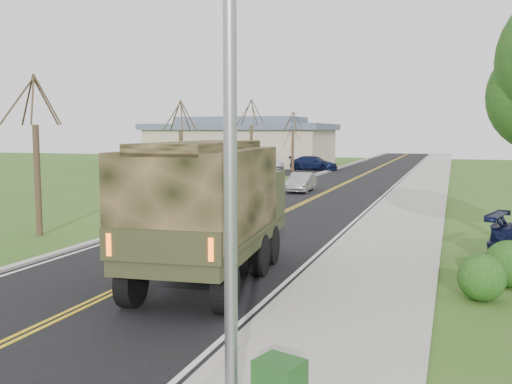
% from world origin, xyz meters
% --- Properties ---
extents(road, '(8.00, 120.00, 0.01)m').
position_xyz_m(road, '(0.00, 40.00, 0.01)').
color(road, black).
rests_on(road, ground).
extents(curb_right, '(0.30, 120.00, 0.12)m').
position_xyz_m(curb_right, '(4.15, 40.00, 0.06)').
color(curb_right, '#9E998E').
rests_on(curb_right, ground).
extents(sidewalk_right, '(3.20, 120.00, 0.10)m').
position_xyz_m(sidewalk_right, '(5.90, 40.00, 0.05)').
color(sidewalk_right, '#9E998E').
rests_on(sidewalk_right, ground).
extents(curb_left, '(0.30, 120.00, 0.10)m').
position_xyz_m(curb_left, '(-4.15, 40.00, 0.05)').
color(curb_left, '#9E998E').
rests_on(curb_left, ground).
extents(street_light, '(1.65, 0.22, 8.00)m').
position_xyz_m(street_light, '(4.90, -0.50, 4.43)').
color(street_light, gray).
rests_on(street_light, ground).
extents(bare_tree_a, '(1.93, 2.26, 6.08)m').
position_xyz_m(bare_tree_a, '(-7.00, 10.00, 2.63)').
color(bare_tree_a, '#38281C').
rests_on(bare_tree_a, ground).
extents(bare_tree_b, '(1.83, 2.14, 5.73)m').
position_xyz_m(bare_tree_b, '(-7.00, 22.00, 2.48)').
color(bare_tree_b, '#38281C').
rests_on(bare_tree_b, ground).
extents(bare_tree_c, '(2.04, 2.39, 6.42)m').
position_xyz_m(bare_tree_c, '(-7.00, 34.00, 2.78)').
color(bare_tree_c, '#38281C').
rests_on(bare_tree_c, ground).
extents(bare_tree_d, '(1.88, 2.20, 5.91)m').
position_xyz_m(bare_tree_d, '(-7.00, 46.00, 2.55)').
color(bare_tree_d, '#38281C').
rests_on(bare_tree_d, ground).
extents(commercial_building, '(25.50, 21.50, 5.65)m').
position_xyz_m(commercial_building, '(-15.98, 55.97, 2.69)').
color(commercial_building, tan).
rests_on(commercial_building, ground).
extents(military_truck, '(3.34, 7.62, 3.69)m').
position_xyz_m(military_truck, '(1.86, 6.01, 2.11)').
color(military_truck, black).
rests_on(military_truck, ground).
extents(suv_champagne, '(2.40, 4.59, 1.23)m').
position_xyz_m(suv_champagne, '(-3.00, 19.30, 0.62)').
color(suv_champagne, '#9A8557').
rests_on(suv_champagne, ground).
extents(sedan_silver, '(1.44, 3.82, 1.25)m').
position_xyz_m(sedan_silver, '(-1.65, 28.76, 0.62)').
color(sedan_silver, '#9F9EA3').
rests_on(sedan_silver, ground).
extents(lot_car_dark, '(4.34, 1.97, 1.45)m').
position_xyz_m(lot_car_dark, '(-15.13, 48.67, 0.72)').
color(lot_car_dark, black).
rests_on(lot_car_dark, ground).
extents(lot_car_silver, '(4.75, 3.00, 1.48)m').
position_xyz_m(lot_car_silver, '(-10.71, 47.73, 0.74)').
color(lot_car_silver, '#B5B5BA').
rests_on(lot_car_silver, ground).
extents(lot_car_navy, '(5.36, 3.12, 1.46)m').
position_xyz_m(lot_car_navy, '(-5.78, 49.80, 0.73)').
color(lot_car_navy, '#10183D').
rests_on(lot_car_navy, ground).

